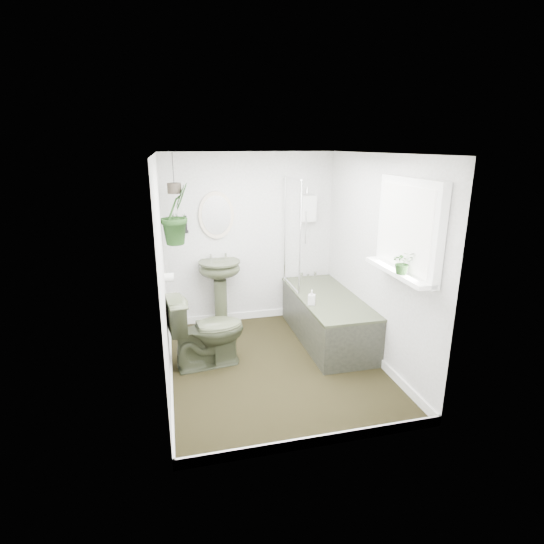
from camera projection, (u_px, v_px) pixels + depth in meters
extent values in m
cube|color=#2B2612|center=(275.00, 365.00, 4.78)|extent=(2.30, 2.80, 0.02)
cube|color=white|center=(276.00, 152.00, 4.12)|extent=(2.30, 2.80, 0.02)
cube|color=white|center=(250.00, 239.00, 5.76)|extent=(2.30, 0.02, 2.30)
cube|color=white|center=(322.00, 318.00, 3.14)|extent=(2.30, 0.02, 2.30)
cube|color=white|center=(162.00, 275.00, 4.19)|extent=(0.02, 2.80, 2.30)
cube|color=white|center=(376.00, 260.00, 4.71)|extent=(0.02, 2.80, 2.30)
cube|color=white|center=(275.00, 361.00, 4.77)|extent=(2.30, 2.80, 0.10)
cube|color=white|center=(308.00, 208.00, 5.76)|extent=(0.20, 0.10, 0.35)
ellipsoid|color=beige|center=(216.00, 215.00, 5.52)|extent=(0.46, 0.03, 0.62)
cylinder|color=black|center=(186.00, 224.00, 5.45)|extent=(0.04, 0.04, 0.22)
cylinder|color=white|center=(169.00, 278.00, 4.93)|extent=(0.11, 0.11, 0.11)
cube|color=white|center=(409.00, 227.00, 3.90)|extent=(0.08, 1.00, 0.90)
cube|color=white|center=(398.00, 272.00, 4.01)|extent=(0.18, 1.00, 0.04)
cube|color=white|center=(404.00, 228.00, 3.89)|extent=(0.01, 0.86, 0.76)
imported|color=#3C422D|center=(207.00, 330.00, 4.67)|extent=(0.87, 0.57, 0.84)
imported|color=black|center=(403.00, 263.00, 3.84)|extent=(0.23, 0.22, 0.22)
imported|color=black|center=(176.00, 214.00, 4.99)|extent=(0.50, 0.51, 0.72)
imported|color=black|center=(312.00, 297.00, 4.96)|extent=(0.11, 0.11, 0.18)
cylinder|color=#2F2921|center=(174.00, 188.00, 4.90)|extent=(0.16, 0.16, 0.12)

